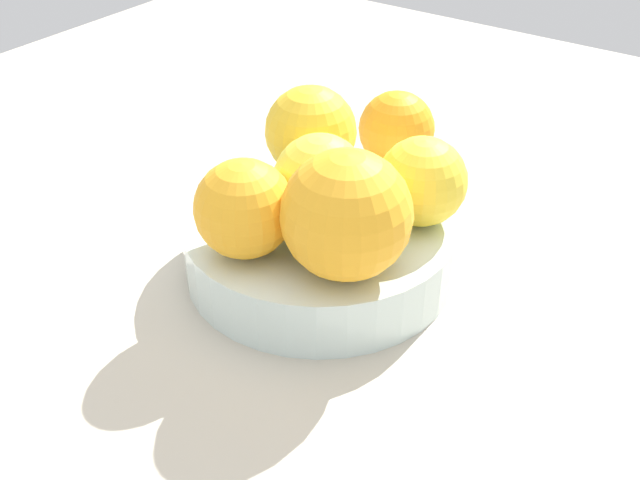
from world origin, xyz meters
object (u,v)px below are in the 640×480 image
at_px(orange_in_bowl_1, 311,131).
at_px(orange_in_bowl_3, 422,181).
at_px(orange_in_bowl_0, 244,209).
at_px(fruit_bowl, 320,246).
at_px(orange_in_bowl_4, 346,215).
at_px(orange_in_bowl_2, 315,178).
at_px(orange_loose_0, 397,129).

xyz_separation_m(orange_in_bowl_1, orange_in_bowl_3, (-0.01, -0.10, -0.00)).
relative_size(orange_in_bowl_1, orange_in_bowl_3, 1.12).
bearing_deg(orange_in_bowl_0, fruit_bowl, -17.09).
bearing_deg(orange_in_bowl_4, orange_in_bowl_2, 52.66).
relative_size(fruit_bowl, orange_in_bowl_4, 2.35).
height_order(orange_in_bowl_0, orange_in_bowl_3, orange_in_bowl_0).
bearing_deg(orange_loose_0, orange_in_bowl_2, -168.88).
bearing_deg(fruit_bowl, orange_loose_0, 12.47).
xyz_separation_m(orange_in_bowl_0, orange_in_bowl_1, (0.11, 0.03, 0.00)).
bearing_deg(orange_loose_0, orange_in_bowl_4, -158.03).
relative_size(fruit_bowl, orange_loose_0, 2.87).
bearing_deg(orange_in_bowl_0, orange_loose_0, 4.95).
relative_size(fruit_bowl, orange_in_bowl_2, 3.01).
bearing_deg(orange_loose_0, orange_in_bowl_3, -144.20).
distance_m(fruit_bowl, orange_in_bowl_1, 0.09).
height_order(fruit_bowl, orange_loose_0, orange_loose_0).
distance_m(orange_in_bowl_0, orange_loose_0, 0.23).
distance_m(orange_in_bowl_3, orange_in_bowl_4, 0.08).
bearing_deg(fruit_bowl, orange_in_bowl_2, 83.32).
xyz_separation_m(fruit_bowl, orange_in_bowl_3, (0.04, -0.06, 0.05)).
xyz_separation_m(orange_in_bowl_2, orange_loose_0, (0.17, 0.03, -0.04)).
height_order(fruit_bowl, orange_in_bowl_3, orange_in_bowl_3).
bearing_deg(fruit_bowl, orange_in_bowl_3, -54.61).
xyz_separation_m(orange_in_bowl_3, orange_in_bowl_4, (-0.08, 0.01, 0.01)).
distance_m(orange_in_bowl_2, orange_in_bowl_4, 0.06).
distance_m(orange_in_bowl_2, orange_loose_0, 0.17).
relative_size(orange_in_bowl_3, orange_loose_0, 0.92).
bearing_deg(orange_in_bowl_1, orange_in_bowl_2, -141.69).
height_order(orange_in_bowl_1, orange_loose_0, orange_in_bowl_1).
height_order(orange_in_bowl_2, orange_in_bowl_4, orange_in_bowl_4).
height_order(orange_in_bowl_0, orange_in_bowl_2, orange_in_bowl_0).
relative_size(orange_in_bowl_2, orange_loose_0, 0.95).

